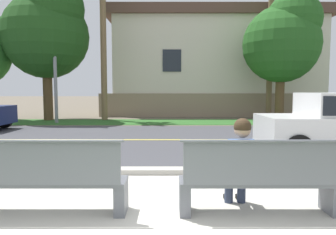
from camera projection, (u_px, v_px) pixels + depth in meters
name	position (u px, v px, depth m)	size (l,w,h in m)	color
ground_plane	(163.00, 134.00, 11.75)	(140.00, 140.00, 0.00)	#665B4C
sidewalk_pavement	(153.00, 212.00, 4.18)	(44.00, 3.60, 0.01)	beige
curb_edge	(158.00, 171.00, 6.12)	(44.00, 0.30, 0.11)	#ADA89E
street_asphalt	(162.00, 140.00, 10.26)	(52.00, 8.00, 0.01)	#424247
road_centre_line	(162.00, 140.00, 10.26)	(48.00, 0.14, 0.01)	#E0CC4C
far_verge_grass	(164.00, 122.00, 15.95)	(48.00, 2.80, 0.02)	#2D6026
bench_left	(45.00, 180.00, 4.06)	(2.05, 0.48, 1.01)	slate
bench_right	(260.00, 180.00, 4.06)	(2.05, 0.48, 1.01)	slate
seated_person_blue	(240.00, 161.00, 4.21)	(0.52, 0.68, 1.25)	#333D56
streetlamp	(56.00, 33.00, 15.37)	(0.24, 2.10, 7.64)	gray
shade_tree_left	(48.00, 29.00, 16.53)	(4.42, 4.42, 7.30)	brown
shade_tree_centre	(284.00, 39.00, 16.52)	(3.98, 3.98, 6.57)	brown
garden_wall	(207.00, 105.00, 19.14)	(13.00, 0.36, 1.40)	gray
house_across_street	(213.00, 64.00, 22.10)	(13.98, 6.91, 6.68)	beige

